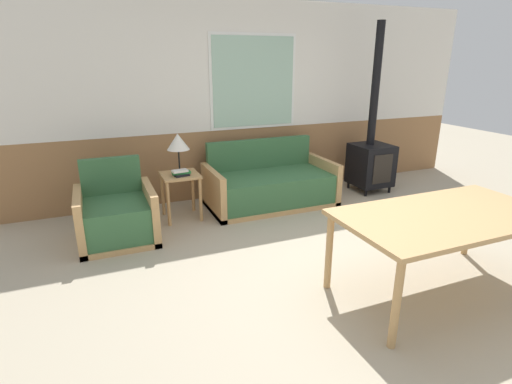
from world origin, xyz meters
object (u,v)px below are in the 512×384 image
object	(u,v)px
table_lamp	(178,143)
wood_stove	(371,156)
couch	(270,186)
armchair	(117,217)
dining_table	(446,221)
side_table	(180,183)

from	to	relation	value
table_lamp	wood_stove	size ratio (longest dim) A/B	0.20
couch	wood_stove	xyz separation A→B (m)	(1.67, -0.00, 0.28)
armchair	dining_table	world-z (taller)	armchair
side_table	table_lamp	bearing A→B (deg)	77.47
couch	wood_stove	bearing A→B (deg)	-0.16
armchair	side_table	world-z (taller)	armchair
side_table	dining_table	xyz separation A→B (m)	(1.66, -2.53, 0.20)
armchair	table_lamp	world-z (taller)	table_lamp
table_lamp	side_table	bearing A→B (deg)	-102.53
armchair	side_table	distance (m)	0.90
dining_table	wood_stove	distance (m)	2.84
wood_stove	table_lamp	bearing A→B (deg)	178.77
side_table	dining_table	bearing A→B (deg)	-56.71
couch	table_lamp	size ratio (longest dim) A/B	3.53
couch	armchair	size ratio (longest dim) A/B	1.99
armchair	side_table	size ratio (longest dim) A/B	1.49
couch	side_table	bearing A→B (deg)	-178.96
side_table	table_lamp	xyz separation A→B (m)	(0.02, 0.08, 0.50)
couch	armchair	xyz separation A→B (m)	(-2.04, -0.38, 0.01)
wood_stove	couch	bearing A→B (deg)	179.84
wood_stove	side_table	bearing A→B (deg)	-179.65
couch	armchair	bearing A→B (deg)	-169.37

